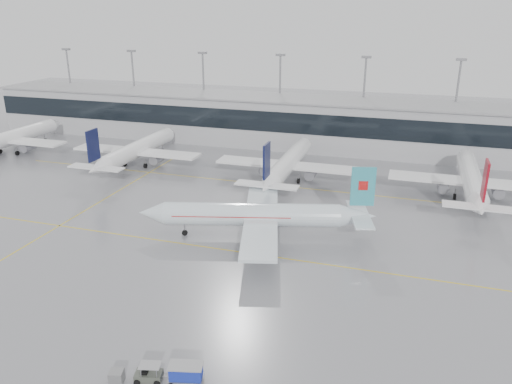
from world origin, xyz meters
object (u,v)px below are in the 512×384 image
(air_canada_jet, at_px, (260,215))
(gse_unit, at_px, (117,377))
(baggage_cart, at_px, (186,372))
(baggage_tug, at_px, (149,375))

(air_canada_jet, relative_size, gse_unit, 28.18)
(air_canada_jet, relative_size, baggage_cart, 10.17)
(air_canada_jet, bearing_deg, gse_unit, 69.27)
(baggage_tug, height_order, baggage_cart, baggage_cart)
(baggage_cart, bearing_deg, baggage_tug, 180.00)
(air_canada_jet, height_order, baggage_cart, air_canada_jet)
(baggage_tug, height_order, gse_unit, baggage_tug)
(baggage_tug, bearing_deg, baggage_cart, -0.00)
(baggage_tug, xyz_separation_m, baggage_cart, (3.49, 0.87, 0.51))
(baggage_tug, bearing_deg, gse_unit, -172.41)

